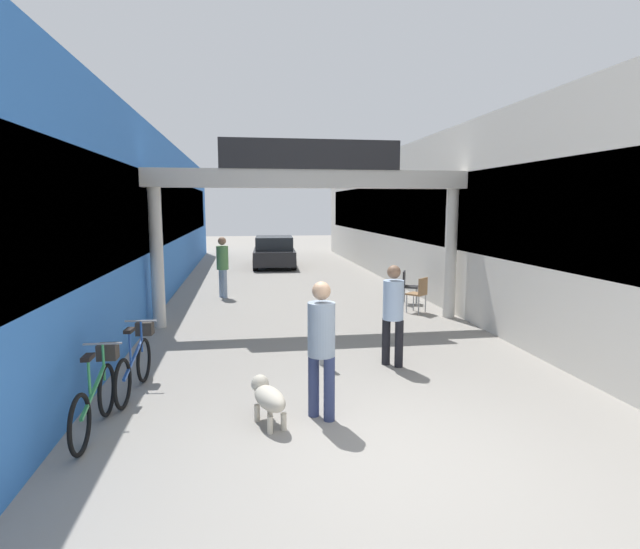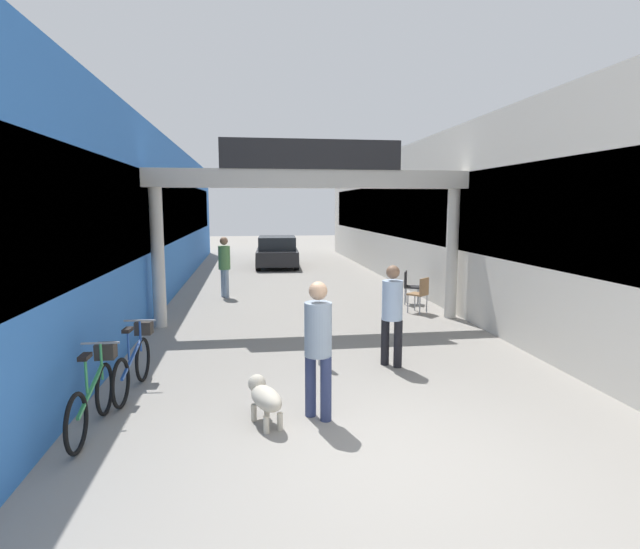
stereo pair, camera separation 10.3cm
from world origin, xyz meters
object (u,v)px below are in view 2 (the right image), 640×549
(bicycle_green_nearest, at_px, (94,393))
(parked_car_black, at_px, (277,252))
(pedestrian_companion, at_px, (392,309))
(pedestrian_carrying_crate, at_px, (224,263))
(cafe_chair_black_farther, at_px, (409,284))
(dog_on_leash, at_px, (264,397))
(pedestrian_with_dog, at_px, (318,341))
(cafe_chair_wood_nearer, at_px, (420,292))
(bollard_post_metal, at_px, (321,333))
(bicycle_blue_second, at_px, (135,361))

(bicycle_green_nearest, relative_size, parked_car_black, 0.41)
(pedestrian_companion, xyz_separation_m, pedestrian_carrying_crate, (-3.04, 6.82, 0.05))
(cafe_chair_black_farther, distance_m, parked_car_black, 9.54)
(pedestrian_companion, height_order, dog_on_leash, pedestrian_companion)
(pedestrian_companion, bearing_deg, parked_car_black, 94.48)
(pedestrian_carrying_crate, height_order, bicycle_green_nearest, pedestrian_carrying_crate)
(pedestrian_with_dog, height_order, cafe_chair_wood_nearer, pedestrian_with_dog)
(dog_on_leash, relative_size, cafe_chair_wood_nearer, 0.88)
(dog_on_leash, bearing_deg, bollard_post_metal, 64.91)
(pedestrian_carrying_crate, relative_size, bicycle_blue_second, 1.04)
(bicycle_blue_second, height_order, cafe_chair_black_farther, bicycle_blue_second)
(cafe_chair_black_farther, bearing_deg, pedestrian_companion, -111.14)
(bollard_post_metal, xyz_separation_m, parked_car_black, (0.04, 13.92, 0.09))
(pedestrian_with_dog, height_order, cafe_chair_black_farther, pedestrian_with_dog)
(pedestrian_with_dog, relative_size, dog_on_leash, 2.22)
(pedestrian_carrying_crate, height_order, bollard_post_metal, pedestrian_carrying_crate)
(pedestrian_with_dog, xyz_separation_m, cafe_chair_wood_nearer, (3.36, 5.79, -0.46))
(pedestrian_companion, relative_size, pedestrian_carrying_crate, 0.96)
(pedestrian_companion, relative_size, cafe_chair_black_farther, 1.90)
(parked_car_black, bearing_deg, pedestrian_with_dog, -91.37)
(dog_on_leash, distance_m, bicycle_green_nearest, 2.02)
(cafe_chair_black_farther, bearing_deg, bollard_post_metal, -122.57)
(bicycle_blue_second, relative_size, cafe_chair_black_farther, 1.90)
(bicycle_green_nearest, distance_m, bicycle_blue_second, 1.23)
(bollard_post_metal, bearing_deg, bicycle_green_nearest, -146.52)
(pedestrian_carrying_crate, bearing_deg, cafe_chair_wood_nearer, -30.64)
(dog_on_leash, bearing_deg, bicycle_blue_second, 142.82)
(pedestrian_with_dog, bearing_deg, pedestrian_companion, 51.61)
(bollard_post_metal, relative_size, parked_car_black, 0.27)
(bicycle_green_nearest, bearing_deg, cafe_chair_black_farther, 48.25)
(pedestrian_companion, xyz_separation_m, parked_car_black, (-1.11, 14.13, -0.32))
(dog_on_leash, distance_m, bollard_post_metal, 2.39)
(dog_on_leash, distance_m, parked_car_black, 16.11)
(bicycle_blue_second, relative_size, parked_car_black, 0.41)
(pedestrian_with_dog, xyz_separation_m, bicycle_green_nearest, (-2.68, 0.09, -0.56))
(bicycle_green_nearest, bearing_deg, bicycle_blue_second, 80.71)
(bollard_post_metal, relative_size, cafe_chair_black_farther, 1.22)
(pedestrian_carrying_crate, distance_m, cafe_chair_wood_nearer, 5.72)
(pedestrian_carrying_crate, distance_m, parked_car_black, 7.57)
(pedestrian_companion, distance_m, dog_on_leash, 2.97)
(pedestrian_with_dog, relative_size, parked_car_black, 0.43)
(pedestrian_companion, distance_m, pedestrian_carrying_crate, 7.46)
(bicycle_blue_second, distance_m, parked_car_black, 14.98)
(pedestrian_with_dog, height_order, bicycle_blue_second, pedestrian_with_dog)
(pedestrian_carrying_crate, height_order, bicycle_blue_second, pedestrian_carrying_crate)
(bollard_post_metal, height_order, parked_car_black, parked_car_black)
(bicycle_blue_second, height_order, parked_car_black, parked_car_black)
(pedestrian_companion, xyz_separation_m, bicycle_green_nearest, (-4.17, -1.79, -0.53))
(pedestrian_carrying_crate, xyz_separation_m, cafe_chair_wood_nearer, (4.91, -2.91, -0.48))
(pedestrian_companion, relative_size, parked_car_black, 0.41)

